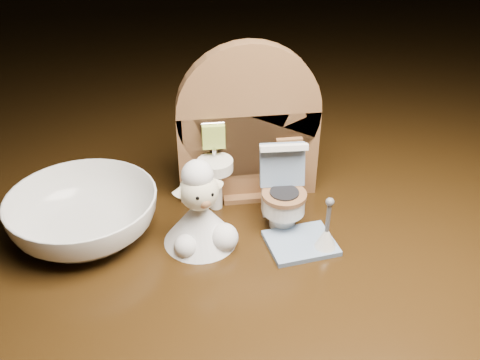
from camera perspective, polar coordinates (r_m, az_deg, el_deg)
The scene contains 6 objects.
backdrop_panel at distance 0.49m, azimuth 0.84°, elevation 4.99°, with size 0.13×0.05×0.15m.
toy_toilet at distance 0.47m, azimuth 4.52°, elevation -1.55°, with size 0.04×0.05×0.08m.
bath_mat at distance 0.46m, azimuth 6.50°, elevation -6.70°, with size 0.06×0.05×0.00m, color #6E86A6.
toilet_brush at distance 0.45m, azimuth 9.17°, elevation -6.04°, with size 0.02×0.02×0.05m.
plush_lamb at distance 0.44m, azimuth -4.24°, elevation -3.77°, with size 0.06×0.06×0.08m.
ceramic_bowl at distance 0.48m, azimuth -16.31°, elevation -3.65°, with size 0.13×0.13×0.04m, color white.
Camera 1 is at (-0.07, -0.36, 0.29)m, focal length 40.00 mm.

